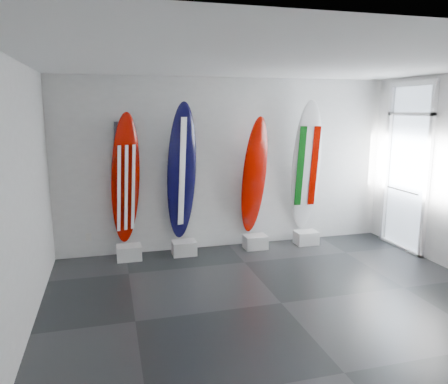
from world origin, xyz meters
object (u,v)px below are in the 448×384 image
object	(u,v)px
surfboard_usa	(126,180)
surfboard_italy	(306,167)
surfboard_navy	(182,173)
surfboard_swiss	(254,177)

from	to	relation	value
surfboard_usa	surfboard_italy	size ratio (longest dim) A/B	0.91
surfboard_navy	surfboard_italy	world-z (taller)	surfboard_italy
surfboard_navy	surfboard_swiss	distance (m)	1.30
surfboard_usa	surfboard_navy	xyz separation A→B (m)	(0.92, 0.00, 0.08)
surfboard_usa	surfboard_navy	world-z (taller)	surfboard_navy
surfboard_italy	surfboard_swiss	bearing A→B (deg)	-175.87
surfboard_navy	surfboard_italy	distance (m)	2.28
surfboard_usa	surfboard_italy	xyz separation A→B (m)	(3.21, 0.00, 0.10)
surfboard_usa	surfboard_swiss	world-z (taller)	surfboard_usa
surfboard_usa	surfboard_italy	distance (m)	3.21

